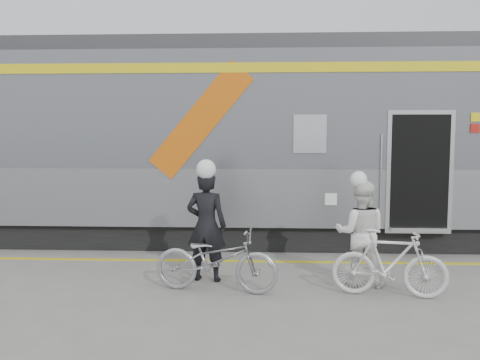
# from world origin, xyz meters

# --- Properties ---
(ground) EXTENTS (90.00, 90.00, 0.00)m
(ground) POSITION_xyz_m (0.00, 0.00, 0.00)
(ground) COLOR slate
(ground) RESTS_ON ground
(train) EXTENTS (24.00, 3.17, 4.10)m
(train) POSITION_xyz_m (0.54, 4.19, 2.05)
(train) COLOR black
(train) RESTS_ON ground
(safety_strip) EXTENTS (24.00, 0.12, 0.01)m
(safety_strip) POSITION_xyz_m (0.00, 2.15, 0.00)
(safety_strip) COLOR gold
(safety_strip) RESTS_ON ground
(man) EXTENTS (0.68, 0.50, 1.71)m
(man) POSITION_xyz_m (-0.98, 0.98, 0.85)
(man) COLOR black
(man) RESTS_ON ground
(bicycle_left) EXTENTS (1.87, 0.90, 0.94)m
(bicycle_left) POSITION_xyz_m (-0.78, 0.43, 0.47)
(bicycle_left) COLOR #999BA0
(bicycle_left) RESTS_ON ground
(woman) EXTENTS (0.85, 0.72, 1.56)m
(woman) POSITION_xyz_m (1.34, 0.86, 0.78)
(woman) COLOR white
(woman) RESTS_ON ground
(bicycle_right) EXTENTS (1.63, 0.72, 0.95)m
(bicycle_right) POSITION_xyz_m (1.64, 0.31, 0.47)
(bicycle_right) COLOR beige
(bicycle_right) RESTS_ON ground
(helmet_man) EXTENTS (0.30, 0.30, 0.30)m
(helmet_man) POSITION_xyz_m (-0.98, 0.98, 1.86)
(helmet_man) COLOR white
(helmet_man) RESTS_ON man
(helmet_woman) EXTENTS (0.25, 0.25, 0.25)m
(helmet_woman) POSITION_xyz_m (1.34, 0.86, 1.69)
(helmet_woman) COLOR white
(helmet_woman) RESTS_ON woman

